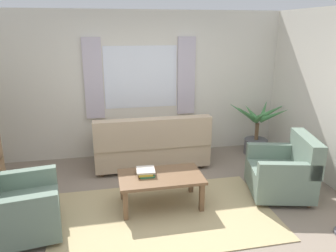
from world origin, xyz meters
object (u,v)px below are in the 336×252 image
(armchair_right, at_px, (284,172))
(potted_plant, at_px, (257,132))
(armchair_left, at_px, (16,207))
(book_stack_on_table, at_px, (146,172))
(coffee_table, at_px, (161,179))
(couch, at_px, (151,146))

(armchair_right, relative_size, potted_plant, 0.84)
(armchair_left, relative_size, book_stack_on_table, 3.61)
(armchair_right, xyz_separation_m, potted_plant, (0.34, 1.54, 0.07))
(armchair_left, distance_m, coffee_table, 1.75)
(armchair_left, bearing_deg, couch, -56.45)
(armchair_right, bearing_deg, coffee_table, -78.35)
(couch, height_order, armchair_right, couch)
(potted_plant, bearing_deg, couch, -175.14)
(potted_plant, bearing_deg, armchair_right, -102.52)
(couch, height_order, book_stack_on_table, couch)
(couch, height_order, armchair_left, couch)
(couch, xyz_separation_m, armchair_left, (-1.80, -1.61, -0.01))
(coffee_table, height_order, book_stack_on_table, book_stack_on_table)
(coffee_table, xyz_separation_m, book_stack_on_table, (-0.19, 0.07, 0.10))
(armchair_left, height_order, armchair_right, same)
(coffee_table, bearing_deg, couch, 86.48)
(coffee_table, bearing_deg, book_stack_on_table, 160.10)
(armchair_right, bearing_deg, couch, -115.54)
(armchair_right, relative_size, book_stack_on_table, 3.85)
(armchair_left, bearing_deg, potted_plant, -73.21)
(armchair_left, relative_size, potted_plant, 0.78)
(coffee_table, relative_size, potted_plant, 0.91)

